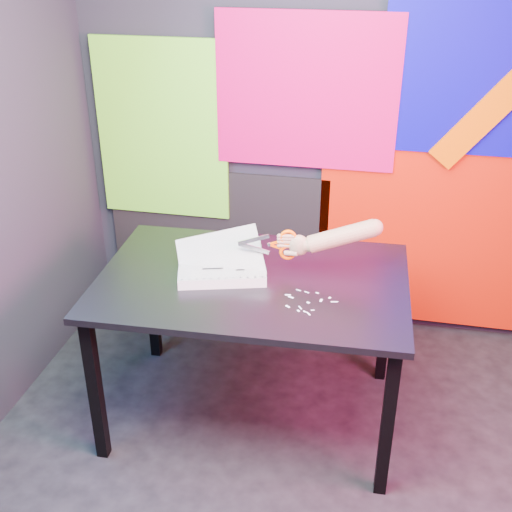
# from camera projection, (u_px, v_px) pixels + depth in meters

# --- Properties ---
(room) EXTENTS (3.01, 3.01, 2.71)m
(room) POSITION_uv_depth(u_px,v_px,m) (321.00, 202.00, 1.99)
(room) COLOR black
(room) RESTS_ON ground
(backdrop) EXTENTS (2.88, 0.05, 2.08)m
(backdrop) POSITION_uv_depth(u_px,v_px,m) (361.00, 168.00, 3.43)
(backdrop) COLOR #BB1805
(backdrop) RESTS_ON ground
(work_table) EXTENTS (1.37, 0.94, 0.75)m
(work_table) POSITION_uv_depth(u_px,v_px,m) (253.00, 293.00, 2.82)
(work_table) COLOR black
(work_table) RESTS_ON ground
(printout_stack) EXTENTS (0.45, 0.37, 0.20)m
(printout_stack) POSITION_uv_depth(u_px,v_px,m) (222.00, 268.00, 2.81)
(printout_stack) COLOR silver
(printout_stack) RESTS_ON work_table
(scissors) EXTENTS (0.25, 0.05, 0.14)m
(scissors) POSITION_uv_depth(u_px,v_px,m) (284.00, 245.00, 2.76)
(scissors) COLOR silver
(scissors) RESTS_ON printout_stack
(hand_forearm) EXTENTS (0.43, 0.12, 0.18)m
(hand_forearm) POSITION_uv_depth(u_px,v_px,m) (335.00, 238.00, 2.73)
(hand_forearm) COLOR tan
(hand_forearm) RESTS_ON work_table
(paper_clippings) EXTENTS (0.22, 0.19, 0.00)m
(paper_clippings) POSITION_uv_depth(u_px,v_px,m) (306.00, 301.00, 2.61)
(paper_clippings) COLOR white
(paper_clippings) RESTS_ON work_table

